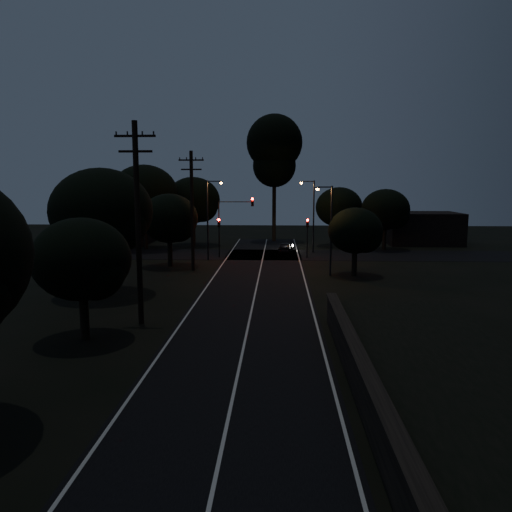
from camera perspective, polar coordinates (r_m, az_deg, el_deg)
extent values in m
plane|color=black|center=(14.08, -4.92, -25.04)|extent=(160.00, 160.00, 0.00)
cube|color=black|center=(34.57, -0.15, -4.57)|extent=(8.00, 70.00, 0.02)
cube|color=black|center=(54.23, 0.87, 0.16)|extent=(60.00, 8.00, 0.02)
cube|color=beige|center=(34.56, -0.15, -4.55)|extent=(0.12, 70.00, 0.01)
cube|color=beige|center=(34.94, -6.32, -4.46)|extent=(0.12, 70.00, 0.01)
cube|color=beige|center=(34.59, 6.08, -4.58)|extent=(0.12, 70.00, 0.01)
cube|color=black|center=(16.50, 13.32, -16.96)|extent=(0.40, 26.00, 1.50)
cube|color=black|center=(16.18, 13.42, -14.39)|extent=(0.55, 26.00, 0.10)
cube|color=black|center=(17.50, 24.79, -16.55)|extent=(6.50, 26.00, 1.20)
cylinder|color=black|center=(27.81, -13.34, 3.50)|extent=(0.30, 0.30, 11.00)
cube|color=black|center=(27.83, -13.67, 13.19)|extent=(2.20, 0.12, 0.12)
cube|color=black|center=(27.77, -13.61, 11.55)|extent=(1.80, 0.12, 0.12)
cylinder|color=black|center=(44.38, -7.32, 5.07)|extent=(0.30, 0.30, 10.50)
cube|color=black|center=(44.35, -7.42, 10.82)|extent=(2.20, 0.12, 0.12)
cube|color=black|center=(44.33, -7.40, 9.79)|extent=(1.80, 0.12, 0.12)
cylinder|color=black|center=(26.38, -19.02, -6.63)|extent=(0.44, 0.44, 2.26)
ellipsoid|color=black|center=(25.80, -19.33, -0.34)|extent=(4.79, 4.79, 4.07)
sphere|color=black|center=(25.13, -17.91, -1.60)|extent=(2.88, 2.88, 2.88)
cylinder|color=black|center=(36.29, -16.96, -1.74)|extent=(0.44, 0.44, 3.22)
ellipsoid|color=black|center=(35.82, -17.24, 4.91)|extent=(6.94, 6.94, 5.90)
sphere|color=black|center=(34.81, -15.70, 3.73)|extent=(4.17, 4.17, 4.17)
cylinder|color=black|center=(47.21, -9.80, 0.33)|extent=(0.44, 0.44, 2.50)
ellipsoid|color=black|center=(46.87, -9.90, 4.27)|extent=(5.34, 5.34, 4.54)
sphere|color=black|center=(46.20, -8.89, 3.57)|extent=(3.20, 3.20, 3.20)
cylinder|color=black|center=(62.86, -7.14, 2.65)|extent=(0.44, 0.44, 3.12)
ellipsoid|color=black|center=(62.59, -7.21, 6.36)|extent=(6.69, 6.69, 5.69)
sphere|color=black|center=(61.77, -6.23, 5.73)|extent=(4.02, 4.02, 4.02)
cylinder|color=black|center=(60.02, -12.50, 2.51)|extent=(0.44, 0.44, 3.67)
ellipsoid|color=black|center=(59.74, -12.65, 7.03)|extent=(7.72, 7.72, 6.56)
sphere|color=black|center=(58.67, -11.54, 6.29)|extent=(4.63, 4.63, 4.63)
cylinder|color=black|center=(62.42, 9.39, 2.35)|extent=(0.44, 0.44, 2.66)
ellipsoid|color=black|center=(62.16, 9.47, 5.53)|extent=(5.72, 5.72, 4.86)
sphere|color=black|center=(61.75, 10.44, 4.96)|extent=(3.43, 3.43, 3.43)
cylinder|color=black|center=(60.29, 14.45, 1.96)|extent=(0.44, 0.44, 2.60)
ellipsoid|color=black|center=(60.02, 14.57, 5.18)|extent=(5.56, 5.56, 4.72)
sphere|color=black|center=(59.72, 15.57, 4.59)|extent=(3.33, 3.33, 3.33)
cylinder|color=black|center=(42.66, 11.17, -0.81)|extent=(0.44, 0.44, 2.13)
ellipsoid|color=black|center=(42.32, 11.28, 2.88)|extent=(4.52, 4.52, 3.84)
sphere|color=black|center=(42.04, 12.42, 2.19)|extent=(2.71, 2.71, 2.71)
cylinder|color=black|center=(66.73, 2.08, 5.63)|extent=(0.50, 0.50, 9.15)
sphere|color=black|center=(66.86, 2.12, 12.85)|extent=(7.32, 7.32, 7.32)
sphere|color=black|center=(66.69, 2.11, 10.28)|extent=(5.66, 5.66, 5.66)
cube|color=black|center=(67.45, -16.12, 3.32)|extent=(10.00, 8.00, 4.40)
cube|color=black|center=(67.45, 18.44, 3.05)|extent=(9.00, 7.00, 4.00)
cylinder|color=black|center=(52.39, -4.23, 1.60)|extent=(0.12, 0.12, 3.20)
cube|color=black|center=(52.18, -4.26, 3.84)|extent=(0.28, 0.22, 0.90)
sphere|color=#FF0705|center=(52.03, -4.28, 4.16)|extent=(0.22, 0.22, 0.22)
cylinder|color=black|center=(52.10, 5.87, 1.54)|extent=(0.12, 0.12, 3.20)
cube|color=black|center=(51.90, 5.90, 3.79)|extent=(0.28, 0.22, 0.90)
sphere|color=#FF0705|center=(51.74, 5.92, 4.11)|extent=(0.22, 0.22, 0.22)
cylinder|color=black|center=(52.29, -4.24, 2.58)|extent=(0.12, 0.12, 5.00)
cube|color=black|center=(51.76, -0.41, 6.21)|extent=(0.28, 0.22, 0.90)
sphere|color=#FF0705|center=(51.62, -0.42, 6.54)|extent=(0.22, 0.22, 0.22)
cube|color=black|center=(51.88, -2.35, 6.21)|extent=(3.50, 0.08, 0.08)
cylinder|color=black|center=(50.30, -5.55, 4.05)|extent=(0.16, 0.16, 8.00)
cube|color=black|center=(50.06, -4.82, 8.51)|extent=(1.40, 0.10, 0.10)
cube|color=black|center=(49.98, -4.01, 8.46)|extent=(0.35, 0.22, 0.12)
sphere|color=orange|center=(49.98, -4.01, 8.35)|extent=(0.26, 0.26, 0.26)
cylinder|color=black|center=(55.91, 6.60, 4.47)|extent=(0.16, 0.16, 8.00)
cube|color=black|center=(55.74, 5.94, 8.48)|extent=(1.40, 0.10, 0.10)
cube|color=black|center=(55.70, 5.21, 8.44)|extent=(0.35, 0.22, 0.12)
sphere|color=orange|center=(55.70, 5.21, 8.33)|extent=(0.26, 0.26, 0.26)
cylinder|color=black|center=(42.07, 8.58, 2.82)|extent=(0.16, 0.16, 7.50)
cube|color=black|center=(41.82, 7.86, 7.81)|extent=(1.20, 0.10, 0.10)
cube|color=black|center=(41.77, 7.03, 7.76)|extent=(0.35, 0.22, 0.12)
sphere|color=orange|center=(41.77, 7.03, 7.62)|extent=(0.26, 0.26, 0.26)
imported|color=black|center=(55.96, 3.41, 0.99)|extent=(1.89, 3.58, 1.16)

